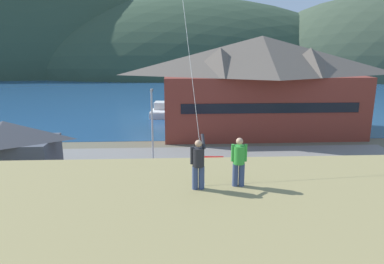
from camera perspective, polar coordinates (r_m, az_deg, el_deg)
name	(u,v)px	position (r m, az deg, el deg)	size (l,w,h in m)	color
ground_plane	(212,212)	(23.82, 3.24, -12.88)	(600.00, 600.00, 0.00)	#66604C
parking_lot_pad	(205,183)	(28.33, 2.19, -8.25)	(40.00, 20.00, 0.10)	gray
bay_water	(185,93)	(81.88, -1.13, 6.35)	(360.00, 84.00, 0.03)	navy
far_hill_east_peak	(13,75)	(147.86, -27.20, 8.20)	(111.84, 44.67, 91.68)	#334733
far_hill_center_saddle	(188,74)	(139.55, -0.59, 9.46)	(139.31, 68.03, 56.86)	#334733
far_hill_far_shoulder	(369,74)	(152.84, 26.83, 8.37)	(95.37, 74.96, 57.56)	#3D4C38
harbor_lodge	(261,83)	(44.14, 11.16, 7.92)	(24.94, 11.36, 11.89)	brown
storage_shed_near_lot	(7,150)	(31.80, -27.97, -2.63)	(8.07, 4.88, 4.96)	#474C56
wharf_dock	(184,113)	(55.36, -1.32, 3.07)	(3.20, 11.04, 0.70)	#70604C
moored_boat_wharfside	(161,110)	(56.05, -5.08, 3.54)	(3.31, 8.16, 2.16)	silver
moored_boat_outer_mooring	(207,111)	(55.48, 2.38, 3.48)	(2.52, 7.70, 2.16)	#A8A399
parked_car_mid_row_far	(203,195)	(23.67, 1.88, -10.18)	(4.25, 2.14, 1.82)	slate
parked_car_lone_by_shed	(316,188)	(26.10, 19.56, -8.66)	(4.29, 2.22, 1.82)	#9EA3A8
parked_car_mid_row_center	(212,169)	(28.30, 3.27, -6.08)	(4.32, 2.29, 1.82)	red
parking_light_pole	(152,120)	(32.47, -6.51, 1.90)	(0.24, 0.78, 6.79)	#ADADB2
person_kite_flyer	(198,162)	(11.85, 1.03, -4.99)	(0.51, 0.67, 1.86)	#384770
person_companion	(239,160)	(12.21, 7.65, -4.62)	(0.55, 0.40, 1.74)	#384770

